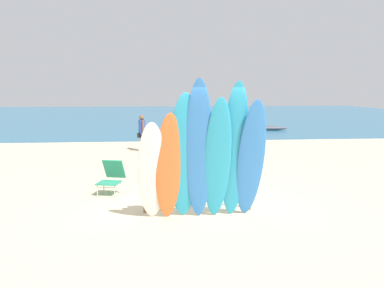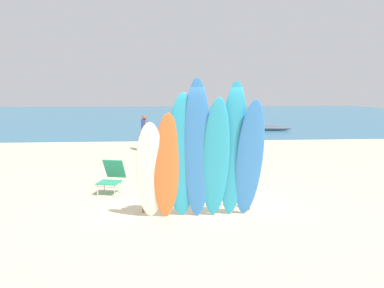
# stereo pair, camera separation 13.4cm
# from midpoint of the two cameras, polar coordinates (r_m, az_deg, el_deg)

# --- Properties ---
(ground) EXTENTS (60.00, 60.00, 0.00)m
(ground) POSITION_cam_midpoint_polar(r_m,az_deg,el_deg) (21.25, -2.33, 1.77)
(ground) COLOR beige
(ocean_water) EXTENTS (60.00, 40.00, 0.02)m
(ocean_water) POSITION_cam_midpoint_polar(r_m,az_deg,el_deg) (37.69, -3.17, 4.65)
(ocean_water) COLOR teal
(ocean_water) RESTS_ON ground
(surfboard_rack) EXTENTS (2.27, 0.07, 0.62)m
(surfboard_rack) POSITION_cam_midpoint_polar(r_m,az_deg,el_deg) (7.40, 1.29, -7.04)
(surfboard_rack) COLOR brown
(surfboard_rack) RESTS_ON ground
(surfboard_white_0) EXTENTS (0.56, 0.76, 1.93)m
(surfboard_white_0) POSITION_cam_midpoint_polar(r_m,az_deg,el_deg) (6.68, -6.01, -4.44)
(surfboard_white_0) COLOR white
(surfboard_white_0) RESTS_ON ground
(surfboard_orange_1) EXTENTS (0.55, 0.76, 2.08)m
(surfboard_orange_1) POSITION_cam_midpoint_polar(r_m,az_deg,el_deg) (6.64, -3.40, -3.80)
(surfboard_orange_1) COLOR orange
(surfboard_orange_1) RESTS_ON ground
(surfboard_teal_2) EXTENTS (0.58, 0.86, 2.43)m
(surfboard_teal_2) POSITION_cam_midpoint_polar(r_m,az_deg,el_deg) (6.60, -0.95, -2.32)
(surfboard_teal_2) COLOR #289EC6
(surfboard_teal_2) RESTS_ON ground
(surfboard_blue_3) EXTENTS (0.57, 0.95, 2.66)m
(surfboard_blue_3) POSITION_cam_midpoint_polar(r_m,az_deg,el_deg) (6.52, 1.41, -1.41)
(surfboard_blue_3) COLOR #337AD1
(surfboard_blue_3) RESTS_ON ground
(surfboard_teal_4) EXTENTS (0.51, 0.91, 2.35)m
(surfboard_teal_4) POSITION_cam_midpoint_polar(r_m,az_deg,el_deg) (6.61, 4.35, -2.67)
(surfboard_teal_4) COLOR #289EC6
(surfboard_teal_4) RESTS_ON ground
(surfboard_teal_5) EXTENTS (0.53, 0.91, 2.62)m
(surfboard_teal_5) POSITION_cam_midpoint_polar(r_m,az_deg,el_deg) (6.67, 7.04, -1.44)
(surfboard_teal_5) COLOR #289EC6
(surfboard_teal_5) RESTS_ON ground
(surfboard_blue_6) EXTENTS (0.51, 0.92, 2.31)m
(surfboard_blue_6) POSITION_cam_midpoint_polar(r_m,az_deg,el_deg) (6.76, 9.58, -2.68)
(surfboard_blue_6) COLOR #337AD1
(surfboard_blue_6) RESTS_ON ground
(beachgoer_strolling) EXTENTS (0.39, 0.56, 1.49)m
(beachgoer_strolling) POSITION_cam_midpoint_polar(r_m,az_deg,el_deg) (15.56, 3.92, 2.50)
(beachgoer_strolling) COLOR brown
(beachgoer_strolling) RESTS_ON ground
(beachgoer_midbeach) EXTENTS (0.46, 0.54, 1.75)m
(beachgoer_midbeach) POSITION_cam_midpoint_polar(r_m,az_deg,el_deg) (9.38, 0.45, -0.39)
(beachgoer_midbeach) COLOR beige
(beachgoer_midbeach) RESTS_ON ground
(beachgoer_near_rack) EXTENTS (0.59, 0.25, 1.55)m
(beachgoer_near_rack) POSITION_cam_midpoint_polar(r_m,az_deg,el_deg) (14.73, 2.45, 2.33)
(beachgoer_near_rack) COLOR beige
(beachgoer_near_rack) RESTS_ON ground
(beachgoer_by_water) EXTENTS (0.38, 0.54, 1.48)m
(beachgoer_by_water) POSITION_cam_midpoint_polar(r_m,az_deg,el_deg) (14.78, -7.24, 2.14)
(beachgoer_by_water) COLOR brown
(beachgoer_by_water) RESTS_ON ground
(beach_chair_red) EXTENTS (0.66, 0.83, 0.80)m
(beach_chair_red) POSITION_cam_midpoint_polar(r_m,az_deg,el_deg) (8.94, -12.07, -4.85)
(beach_chair_red) COLOR #B7B7BC
(beach_chair_red) RESTS_ON ground
(distant_boat) EXTENTS (4.36, 1.37, 0.34)m
(distant_boat) POSITION_cam_midpoint_polar(r_m,az_deg,el_deg) (22.92, 10.27, 2.51)
(distant_boat) COLOR #4C515B
(distant_boat) RESTS_ON ground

